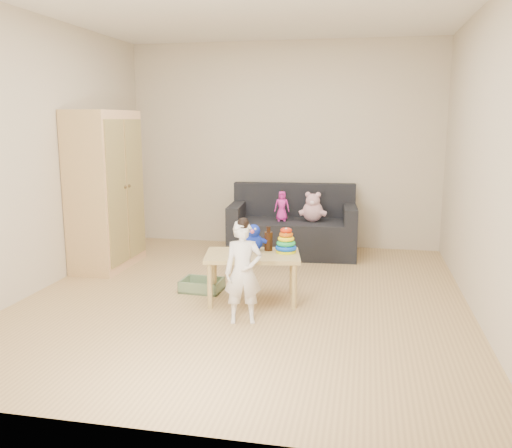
% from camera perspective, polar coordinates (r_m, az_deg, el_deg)
% --- Properties ---
extents(room, '(4.50, 4.50, 4.50)m').
position_cam_1_polar(room, '(4.83, -1.18, 7.06)').
color(room, tan).
rests_on(room, ground).
extents(wardrobe, '(0.48, 0.96, 1.73)m').
position_cam_1_polar(wardrobe, '(6.20, -15.57, 3.45)').
color(wardrobe, '#EAB280').
rests_on(wardrobe, ground).
extents(sofa, '(1.57, 0.87, 0.43)m').
position_cam_1_polar(sofa, '(6.62, 3.86, -1.43)').
color(sofa, black).
rests_on(sofa, ground).
extents(play_table, '(0.92, 0.67, 0.44)m').
position_cam_1_polar(play_table, '(4.93, -0.36, -5.64)').
color(play_table, tan).
rests_on(play_table, ground).
extents(storage_bin, '(0.40, 0.31, 0.12)m').
position_cam_1_polar(storage_bin, '(5.28, -5.71, -6.42)').
color(storage_bin, '#68835F').
rests_on(storage_bin, ground).
extents(toddler, '(0.35, 0.27, 0.82)m').
position_cam_1_polar(toddler, '(4.37, -1.35, -5.23)').
color(toddler, white).
rests_on(toddler, ground).
extents(pink_bear, '(0.32, 0.30, 0.30)m').
position_cam_1_polar(pink_bear, '(6.51, 6.00, 1.58)').
color(pink_bear, '#DAA1B0').
rests_on(pink_bear, sofa).
extents(doll, '(0.20, 0.15, 0.35)m').
position_cam_1_polar(doll, '(6.50, 2.74, 1.87)').
color(doll, '#E92BB0').
rests_on(doll, sofa).
extents(ring_stacker, '(0.20, 0.20, 0.22)m').
position_cam_1_polar(ring_stacker, '(4.91, 3.18, -1.98)').
color(ring_stacker, '#EBF10C').
rests_on(ring_stacker, play_table).
extents(brown_bottle, '(0.08, 0.08, 0.22)m').
position_cam_1_polar(brown_bottle, '(4.97, 1.32, -1.73)').
color(brown_bottle, black).
rests_on(brown_bottle, play_table).
extents(blue_plush, '(0.22, 0.18, 0.25)m').
position_cam_1_polar(blue_plush, '(4.97, -0.23, -1.38)').
color(blue_plush, '#1730D5').
rests_on(blue_plush, play_table).
extents(wooden_figure, '(0.05, 0.05, 0.11)m').
position_cam_1_polar(wooden_figure, '(4.81, -1.44, -2.64)').
color(wooden_figure, brown).
rests_on(wooden_figure, play_table).
extents(yellow_book, '(0.23, 0.23, 0.01)m').
position_cam_1_polar(yellow_book, '(4.98, -1.60, -2.75)').
color(yellow_book, yellow).
rests_on(yellow_book, play_table).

